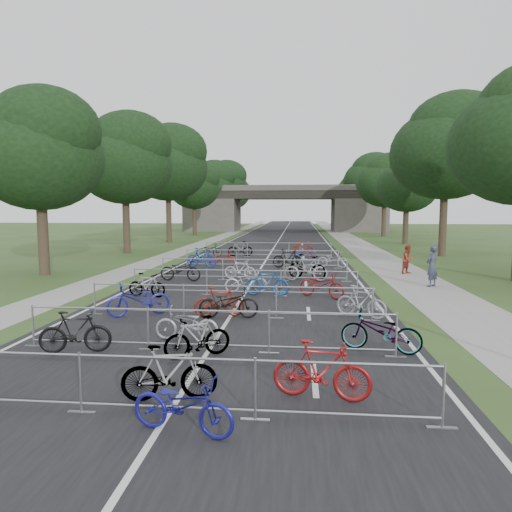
% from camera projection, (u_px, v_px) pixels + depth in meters
% --- Properties ---
extents(ground, '(200.00, 200.00, 0.00)m').
position_uv_depth(ground, '(167.00, 417.00, 7.87)').
color(ground, '#33481F').
rests_on(ground, ground).
extents(road, '(11.00, 140.00, 0.01)m').
position_uv_depth(road, '(281.00, 237.00, 57.38)').
color(road, black).
rests_on(road, ground).
extents(sidewalk_right, '(3.00, 140.00, 0.01)m').
position_uv_depth(sidewalk_right, '(345.00, 237.00, 56.63)').
color(sidewalk_right, gray).
rests_on(sidewalk_right, ground).
extents(sidewalk_left, '(2.00, 140.00, 0.01)m').
position_uv_depth(sidewalk_left, '(222.00, 236.00, 58.07)').
color(sidewalk_left, gray).
rests_on(sidewalk_left, ground).
extents(lane_markings, '(0.12, 140.00, 0.00)m').
position_uv_depth(lane_markings, '(281.00, 237.00, 57.38)').
color(lane_markings, silver).
rests_on(lane_markings, ground).
extents(overpass_bridge, '(31.00, 8.00, 7.05)m').
position_uv_depth(overpass_bridge, '(285.00, 209.00, 71.86)').
color(overpass_bridge, '#4B4843').
rests_on(overpass_bridge, ground).
extents(tree_left_0, '(6.72, 6.72, 10.25)m').
position_uv_depth(tree_left_0, '(40.00, 153.00, 24.02)').
color(tree_left_0, '#33261C').
rests_on(tree_left_0, ground).
extents(tree_left_1, '(7.56, 7.56, 11.53)m').
position_uv_depth(tree_left_1, '(125.00, 161.00, 35.82)').
color(tree_left_1, '#33261C').
rests_on(tree_left_1, ground).
extents(tree_right_1, '(8.18, 8.18, 12.47)m').
position_uv_depth(tree_right_1, '(448.00, 149.00, 33.48)').
color(tree_right_1, '#33261C').
rests_on(tree_right_1, ground).
extents(tree_left_2, '(8.40, 8.40, 12.81)m').
position_uv_depth(tree_left_2, '(169.00, 165.00, 47.61)').
color(tree_left_2, '#33261C').
rests_on(tree_left_2, ground).
extents(tree_right_2, '(6.16, 6.16, 9.39)m').
position_uv_depth(tree_right_2, '(408.00, 184.00, 45.56)').
color(tree_right_2, '#33261C').
rests_on(tree_right_2, ground).
extents(tree_left_3, '(6.72, 6.72, 10.25)m').
position_uv_depth(tree_left_3, '(195.00, 186.00, 59.67)').
color(tree_left_3, '#33261C').
rests_on(tree_left_3, ground).
extents(tree_right_3, '(7.17, 7.17, 10.93)m').
position_uv_depth(tree_right_3, '(386.00, 182.00, 57.34)').
color(tree_right_3, '#33261C').
rests_on(tree_right_3, ground).
extents(tree_left_4, '(7.56, 7.56, 11.53)m').
position_uv_depth(tree_left_4, '(212.00, 184.00, 71.46)').
color(tree_left_4, '#33261C').
rests_on(tree_left_4, ground).
extents(tree_right_4, '(8.18, 8.18, 12.47)m').
position_uv_depth(tree_right_4, '(371.00, 180.00, 69.12)').
color(tree_right_4, '#33261C').
rests_on(tree_right_4, ground).
extents(tree_left_5, '(8.40, 8.40, 12.81)m').
position_uv_depth(tree_left_5, '(224.00, 183.00, 83.26)').
color(tree_left_5, '#33261C').
rests_on(tree_left_5, ground).
extents(tree_right_5, '(6.16, 6.16, 9.39)m').
position_uv_depth(tree_right_5, '(360.00, 195.00, 81.21)').
color(tree_right_5, '#33261C').
rests_on(tree_right_5, ground).
extents(tree_left_6, '(6.72, 6.72, 10.25)m').
position_uv_depth(tree_left_6, '(234.00, 194.00, 95.31)').
color(tree_left_6, '#33261C').
rests_on(tree_left_6, ground).
extents(tree_right_6, '(7.17, 7.17, 10.93)m').
position_uv_depth(tree_right_6, '(353.00, 192.00, 92.99)').
color(tree_right_6, '#33261C').
rests_on(tree_right_6, ground).
extents(barrier_row_0, '(9.70, 0.08, 1.10)m').
position_uv_depth(barrier_row_0, '(166.00, 386.00, 7.81)').
color(barrier_row_0, '#97999E').
rests_on(barrier_row_0, ground).
extents(barrier_row_1, '(9.70, 0.08, 1.10)m').
position_uv_depth(barrier_row_1, '(208.00, 330.00, 11.38)').
color(barrier_row_1, '#97999E').
rests_on(barrier_row_1, ground).
extents(barrier_row_2, '(9.70, 0.08, 1.10)m').
position_uv_depth(barrier_row_2, '(230.00, 301.00, 14.94)').
color(barrier_row_2, '#97999E').
rests_on(barrier_row_2, ground).
extents(barrier_row_3, '(9.70, 0.08, 1.10)m').
position_uv_depth(barrier_row_3, '(244.00, 283.00, 18.70)').
color(barrier_row_3, '#97999E').
rests_on(barrier_row_3, ground).
extents(barrier_row_4, '(9.70, 0.08, 1.10)m').
position_uv_depth(barrier_row_4, '(253.00, 270.00, 22.66)').
color(barrier_row_4, '#97999E').
rests_on(barrier_row_4, ground).
extents(barrier_row_5, '(9.70, 0.08, 1.10)m').
position_uv_depth(barrier_row_5, '(261.00, 259.00, 27.61)').
color(barrier_row_5, '#97999E').
rests_on(barrier_row_5, ground).
extents(barrier_row_6, '(9.70, 0.08, 1.10)m').
position_uv_depth(barrier_row_6, '(268.00, 250.00, 33.56)').
color(barrier_row_6, '#97999E').
rests_on(barrier_row_6, ground).
extents(bike_1, '(1.84, 0.86, 1.07)m').
position_uv_depth(bike_1, '(169.00, 373.00, 8.46)').
color(bike_1, '#97999E').
rests_on(bike_1, ground).
extents(bike_2, '(1.87, 1.03, 0.93)m').
position_uv_depth(bike_2, '(183.00, 406.00, 7.23)').
color(bike_2, navy).
rests_on(bike_2, ground).
extents(bike_3, '(1.93, 0.87, 1.12)m').
position_uv_depth(bike_3, '(322.00, 371.00, 8.52)').
color(bike_3, maroon).
rests_on(bike_3, ground).
extents(bike_4, '(1.82, 0.87, 1.05)m').
position_uv_depth(bike_4, '(75.00, 332.00, 11.27)').
color(bike_4, black).
rests_on(bike_4, ground).
extents(bike_5, '(1.74, 0.65, 0.91)m').
position_uv_depth(bike_5, '(187.00, 324.00, 12.38)').
color(bike_5, '#9D9EA4').
rests_on(bike_5, ground).
extents(bike_6, '(1.66, 1.27, 1.00)m').
position_uv_depth(bike_6, '(197.00, 338.00, 10.92)').
color(bike_6, '#97999E').
rests_on(bike_6, ground).
extents(bike_7, '(2.10, 1.26, 1.04)m').
position_uv_depth(bike_7, '(381.00, 332.00, 11.34)').
color(bike_7, '#97999E').
rests_on(bike_7, ground).
extents(bike_8, '(2.17, 1.65, 1.09)m').
position_uv_depth(bike_8, '(139.00, 300.00, 15.19)').
color(bike_8, navy).
rests_on(bike_8, ground).
extents(bike_9, '(1.74, 0.84, 1.00)m').
position_uv_depth(bike_9, '(219.00, 302.00, 15.04)').
color(bike_9, maroon).
rests_on(bike_9, ground).
extents(bike_10, '(2.00, 0.89, 1.02)m').
position_uv_depth(bike_10, '(229.00, 303.00, 14.84)').
color(bike_10, black).
rests_on(bike_10, ground).
extents(bike_11, '(1.75, 1.30, 1.04)m').
position_uv_depth(bike_11, '(361.00, 302.00, 14.93)').
color(bike_11, '#929299').
rests_on(bike_11, ground).
extents(bike_12, '(1.68, 0.74, 0.97)m').
position_uv_depth(bike_12, '(147.00, 285.00, 18.37)').
color(bike_12, '#97999E').
rests_on(bike_12, ground).
extents(bike_13, '(1.90, 0.96, 0.95)m').
position_uv_depth(bike_13, '(246.00, 281.00, 19.42)').
color(bike_13, '#A5A5AD').
rests_on(bike_13, ground).
extents(bike_14, '(1.87, 0.66, 1.10)m').
position_uv_depth(bike_14, '(267.00, 283.00, 18.64)').
color(bike_14, navy).
rests_on(bike_14, ground).
extents(bike_15, '(2.07, 1.63, 1.05)m').
position_uv_depth(bike_15, '(322.00, 285.00, 18.26)').
color(bike_15, maroon).
rests_on(bike_15, ground).
extents(bike_16, '(2.12, 0.92, 1.08)m').
position_uv_depth(bike_16, '(181.00, 270.00, 22.47)').
color(bike_16, black).
rests_on(bike_16, ground).
extents(bike_17, '(1.77, 0.90, 1.03)m').
position_uv_depth(bike_17, '(240.00, 270.00, 22.90)').
color(bike_17, '#B4B2BA').
rests_on(bike_17, ground).
extents(bike_18, '(2.13, 0.76, 1.11)m').
position_uv_depth(bike_18, '(306.00, 270.00, 22.52)').
color(bike_18, '#A5A5AD').
rests_on(bike_18, ground).
extents(bike_19, '(2.13, 1.53, 1.26)m').
position_uv_depth(bike_19, '(307.00, 267.00, 22.90)').
color(bike_19, '#97999E').
rests_on(bike_19, ground).
extents(bike_20, '(2.03, 0.96, 1.18)m').
position_uv_depth(bike_20, '(202.00, 258.00, 27.67)').
color(bike_20, '#1B3999').
rests_on(bike_20, ground).
extents(bike_21, '(1.98, 1.28, 0.98)m').
position_uv_depth(bike_21, '(222.00, 258.00, 28.40)').
color(bike_21, maroon).
rests_on(bike_21, ground).
extents(bike_22, '(1.99, 1.06, 1.15)m').
position_uv_depth(bike_22, '(288.00, 259.00, 27.26)').
color(bike_22, black).
rests_on(bike_22, ground).
extents(bike_23, '(1.94, 1.10, 0.96)m').
position_uv_depth(bike_23, '(333.00, 260.00, 27.58)').
color(bike_23, '#999AA0').
rests_on(bike_23, ground).
extents(bike_24, '(2.01, 1.57, 1.02)m').
position_uv_depth(bike_24, '(209.00, 250.00, 33.39)').
color(bike_24, '#97999E').
rests_on(bike_24, ground).
extents(bike_25, '(1.90, 0.75, 1.11)m').
position_uv_depth(bike_25, '(240.00, 249.00, 34.15)').
color(bike_25, '#97999E').
rests_on(bike_25, ground).
extents(bike_26, '(1.82, 0.75, 0.94)m').
position_uv_depth(bike_26, '(303.00, 252.00, 32.39)').
color(bike_26, '#1B3E95').
rests_on(bike_26, ground).
extents(bike_27, '(2.09, 1.44, 1.23)m').
position_uv_depth(bike_27, '(303.00, 248.00, 33.73)').
color(bike_27, maroon).
rests_on(bike_27, ground).
extents(pedestrian_a, '(0.83, 0.82, 1.93)m').
position_uv_depth(pedestrian_a, '(432.00, 266.00, 20.75)').
color(pedestrian_a, '#2F3446').
rests_on(pedestrian_a, ground).
extents(pedestrian_b, '(0.96, 0.93, 1.56)m').
position_uv_depth(pedestrian_b, '(408.00, 260.00, 24.96)').
color(pedestrian_b, '#9C3522').
rests_on(pedestrian_b, ground).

